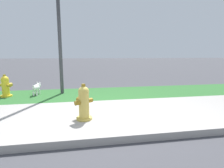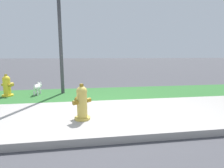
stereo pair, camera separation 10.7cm
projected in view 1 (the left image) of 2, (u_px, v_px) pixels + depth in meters
The scene contains 7 objects.
ground_plane at pixel (110, 114), 3.74m from camera, with size 120.00×120.00×0.00m, color #424247.
sidewalk_pavement at pixel (110, 114), 3.74m from camera, with size 18.00×2.24×0.01m, color #9E9993.
grass_verge at pixel (100, 93), 5.75m from camera, with size 18.00×1.90×0.01m, color #2D662D.
street_curb at pixel (123, 138), 2.56m from camera, with size 18.00×0.16×0.12m, color #9E9993.
fire_hydrant_across_street at pixel (6, 86), 5.26m from camera, with size 0.38×0.36×0.68m.
fire_hydrant_near_corner at pixel (84, 103), 3.38m from camera, with size 0.37×0.36×0.71m.
small_white_dog at pixel (37, 87), 5.52m from camera, with size 0.22×0.54×0.40m.
Camera 1 is at (-0.56, -3.54, 1.26)m, focal length 28.00 mm.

